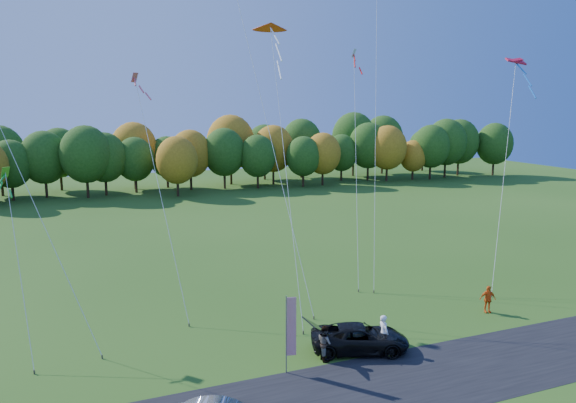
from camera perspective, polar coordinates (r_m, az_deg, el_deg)
name	(u,v)px	position (r m, az deg, el deg)	size (l,w,h in m)	color
ground	(332,353)	(30.11, 4.49, -15.14)	(160.00, 160.00, 0.00)	#285215
asphalt_strip	(372,390)	(26.99, 8.51, -18.37)	(90.00, 6.00, 0.01)	black
tree_line	(156,194)	(81.24, -13.22, 0.73)	(116.00, 12.00, 10.00)	#1E4711
black_suv	(360,338)	(30.26, 7.31, -13.59)	(2.34, 5.08, 1.41)	black
person_tailgate_a	(384,333)	(30.43, 9.68, -13.00)	(0.70, 0.46, 1.92)	white
person_tailgate_b	(325,343)	(29.08, 3.78, -14.12)	(0.88, 0.68, 1.80)	gray
person_east	(488,299)	(37.13, 19.62, -9.32)	(1.00, 0.42, 1.71)	#E55A15
feather_flag	(290,326)	(27.19, 0.21, -12.53)	(0.51, 0.14, 3.87)	#999999
kite_delta_blue	(261,99)	(36.52, -2.72, 10.34)	(4.08, 12.04, 26.55)	#4C3F33
kite_parafoil_orange	(376,47)	(43.50, 8.97, 15.26)	(8.00, 11.87, 34.08)	#4C3F33
kite_delta_red	(285,157)	(35.06, -0.33, 4.51)	(3.22, 11.18, 19.25)	#4C3F33
kite_parafoil_rainbow	(505,169)	(43.12, 21.16, 3.10)	(8.51, 6.99, 16.50)	#4C3F33
kite_diamond_yellow	(43,223)	(31.61, -23.64, -2.05)	(5.35, 6.34, 13.82)	#4C3F33
kite_diamond_green	(18,263)	(32.06, -25.71, -5.66)	(1.54, 6.94, 9.61)	#4C3F33
kite_diamond_white	(356,164)	(41.28, 6.93, 3.85)	(3.92, 7.97, 17.21)	#4C3F33
kite_diamond_pink	(160,192)	(35.59, -12.90, 0.99)	(1.94, 8.80, 15.04)	#4C3F33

